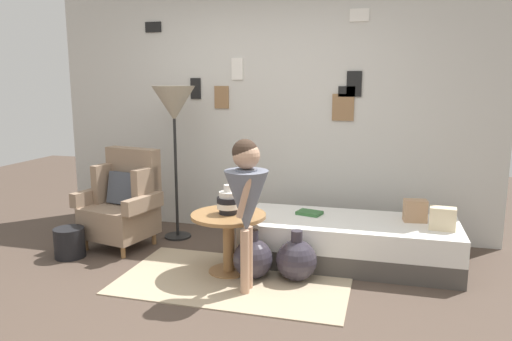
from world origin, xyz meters
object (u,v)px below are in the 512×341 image
object	(u,v)px
person_child	(246,195)
armchair	(124,203)
daybed	(349,241)
vase_striped	(228,202)
demijohn_near	(253,258)
demijohn_far	(296,260)
book_on_daybed	(309,213)
side_table	(229,230)
magazine_basket	(70,243)
floor_lamp	(174,108)

from	to	relation	value
person_child	armchair	bearing A→B (deg)	154.04
person_child	daybed	bearing A→B (deg)	49.54
vase_striped	demijohn_near	size ratio (longest dim) A/B	0.60
demijohn_far	book_on_daybed	bearing A→B (deg)	89.53
side_table	magazine_basket	xyz separation A→B (m)	(-1.56, -0.04, -0.24)
book_on_daybed	vase_striped	bearing A→B (deg)	-135.11
armchair	demijohn_far	world-z (taller)	armchair
person_child	demijohn_near	size ratio (longest dim) A/B	2.88
vase_striped	demijohn_far	bearing A→B (deg)	-1.16
side_table	magazine_basket	size ratio (longest dim) A/B	2.28
person_child	book_on_daybed	size ratio (longest dim) A/B	5.49
side_table	magazine_basket	bearing A→B (deg)	-178.37
daybed	demijohn_near	bearing A→B (deg)	-142.30
daybed	side_table	bearing A→B (deg)	-152.13
armchair	floor_lamp	size ratio (longest dim) A/B	0.61
demijohn_far	person_child	bearing A→B (deg)	-136.02
armchair	book_on_daybed	distance (m)	1.85
person_child	book_on_daybed	bearing A→B (deg)	70.01
side_table	demijohn_near	distance (m)	0.32
armchair	person_child	xyz separation A→B (m)	(1.50, -0.73, 0.34)
armchair	book_on_daybed	bearing A→B (deg)	6.32
side_table	demijohn_far	xyz separation A→B (m)	(0.59, -0.00, -0.21)
floor_lamp	book_on_daybed	bearing A→B (deg)	-6.63
daybed	person_child	bearing A→B (deg)	-130.46
side_table	floor_lamp	world-z (taller)	floor_lamp
vase_striped	demijohn_near	xyz separation A→B (m)	(0.24, -0.07, -0.45)
side_table	demijohn_near	world-z (taller)	side_table
side_table	book_on_daybed	world-z (taller)	side_table
book_on_daybed	daybed	bearing A→B (deg)	-13.18
person_child	magazine_basket	bearing A→B (deg)	171.17
daybed	demijohn_far	world-z (taller)	demijohn_far
magazine_basket	vase_striped	bearing A→B (deg)	1.91
person_child	book_on_daybed	xyz separation A→B (m)	(0.34, 0.93, -0.36)
armchair	side_table	distance (m)	1.30
floor_lamp	magazine_basket	world-z (taller)	floor_lamp
demijohn_near	demijohn_far	xyz separation A→B (m)	(0.36, 0.05, 0.00)
person_child	side_table	bearing A→B (deg)	128.18
daybed	book_on_daybed	world-z (taller)	book_on_daybed
book_on_daybed	demijohn_near	xyz separation A→B (m)	(-0.36, -0.66, -0.24)
side_table	vase_striped	size ratio (longest dim) A/B	2.56
floor_lamp	book_on_daybed	size ratio (longest dim) A/B	7.21
side_table	demijohn_far	world-z (taller)	side_table
daybed	side_table	xyz separation A→B (m)	(-0.98, -0.52, 0.18)
daybed	floor_lamp	size ratio (longest dim) A/B	1.20
side_table	demijohn_far	size ratio (longest dim) A/B	1.50
book_on_daybed	demijohn_far	xyz separation A→B (m)	(-0.00, -0.61, -0.24)
side_table	floor_lamp	bearing A→B (deg)	137.24
book_on_daybed	magazine_basket	size ratio (longest dim) A/B	0.79
demijohn_far	magazine_basket	bearing A→B (deg)	-178.94
demijohn_near	daybed	bearing A→B (deg)	37.70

